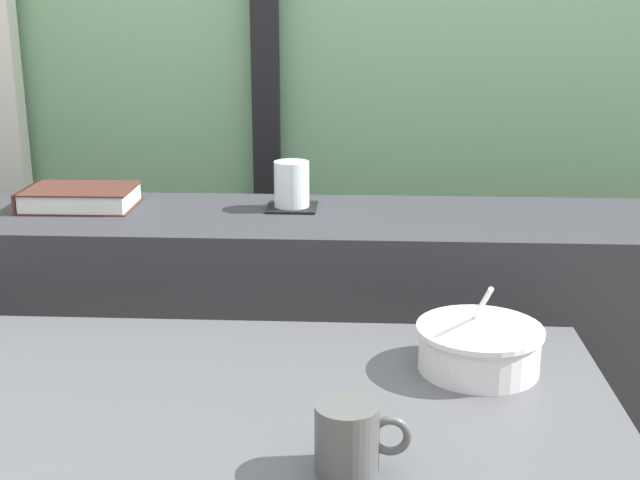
# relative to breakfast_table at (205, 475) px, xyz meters

# --- Properties ---
(dark_console_ledge) EXTENTS (2.80, 0.35, 0.85)m
(dark_console_ledge) POSITION_rel_breakfast_table_xyz_m (0.03, 0.55, -0.18)
(dark_console_ledge) COLOR #2D2D33
(dark_console_ledge) RESTS_ON ground
(breakfast_table) EXTENTS (1.16, 0.56, 0.73)m
(breakfast_table) POSITION_rel_breakfast_table_xyz_m (0.00, 0.00, 0.00)
(breakfast_table) COLOR #414145
(breakfast_table) RESTS_ON ground
(coaster_square) EXTENTS (0.10, 0.10, 0.00)m
(coaster_square) POSITION_rel_breakfast_table_xyz_m (0.08, 0.60, 0.25)
(coaster_square) COLOR black
(coaster_square) RESTS_ON dark_console_ledge
(juice_glass) EXTENTS (0.07, 0.07, 0.09)m
(juice_glass) POSITION_rel_breakfast_table_xyz_m (0.08, 0.60, 0.30)
(juice_glass) COLOR white
(juice_glass) RESTS_ON coaster_square
(closed_book) EXTENTS (0.22, 0.15, 0.04)m
(closed_book) POSITION_rel_breakfast_table_xyz_m (-0.36, 0.58, 0.27)
(closed_book) COLOR #47231E
(closed_book) RESTS_ON dark_console_ledge
(soup_bowl) EXTENTS (0.19, 0.19, 0.14)m
(soup_bowl) POSITION_rel_breakfast_table_xyz_m (0.40, 0.10, 0.16)
(soup_bowl) COLOR silver
(soup_bowl) RESTS_ON breakfast_table
(ceramic_mug) EXTENTS (0.11, 0.08, 0.08)m
(ceramic_mug) POSITION_rel_breakfast_table_xyz_m (0.21, -0.19, 0.17)
(ceramic_mug) COLOR #4C4C4C
(ceramic_mug) RESTS_ON breakfast_table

